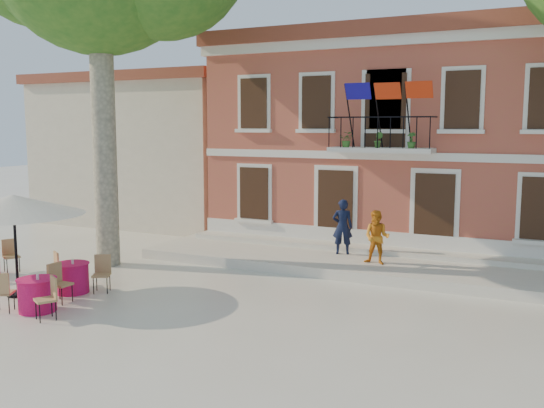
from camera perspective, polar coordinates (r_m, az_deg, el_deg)
The scene contains 9 objects.
ground at distance 15.15m, azimuth -3.25°, elevation -8.90°, with size 90.00×90.00×0.00m, color beige.
main_building at distance 23.27m, azimuth 13.14°, elevation 6.06°, with size 13.50×9.59×7.50m.
neighbor_west at distance 28.93m, azimuth -9.35°, elevation 5.27°, with size 9.40×9.40×6.40m.
terrace at distance 18.32m, azimuth 9.00°, elevation -5.62°, with size 14.00×3.40×0.30m, color silver.
patio_umbrella at distance 16.26m, azimuth -23.16°, elevation -0.10°, with size 3.44×3.44×2.55m.
pedestrian_navy at distance 18.78m, azimuth 6.65°, elevation -2.13°, with size 0.62×0.41×1.71m, color black.
pedestrian_orange at distance 17.59m, azimuth 9.85°, elevation -3.11°, with size 0.75×0.59×1.55m, color orange.
cafe_table_0 at distance 15.05m, azimuth -21.24°, elevation -7.82°, with size 1.87×1.62×0.95m.
cafe_table_1 at distance 16.37m, azimuth -18.33°, elevation -6.47°, with size 1.87×1.65×0.95m.
Camera 1 is at (7.02, -12.73, 4.25)m, focal length 40.00 mm.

